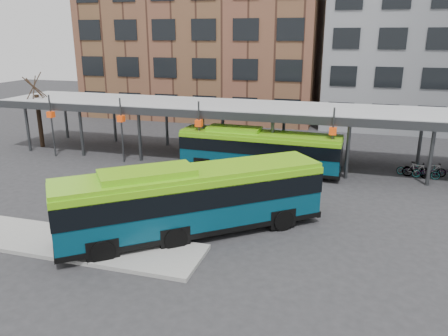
% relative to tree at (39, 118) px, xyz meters
% --- Properties ---
extents(ground, '(120.00, 120.00, 0.00)m').
position_rel_tree_xyz_m(ground, '(18.00, -12.00, -2.43)').
color(ground, '#28282B').
rests_on(ground, ground).
extents(boarding_island, '(14.00, 3.00, 0.18)m').
position_rel_tree_xyz_m(boarding_island, '(12.50, -15.00, -2.34)').
color(boarding_island, gray).
rests_on(boarding_island, ground).
extents(canopy, '(40.00, 6.53, 4.80)m').
position_rel_tree_xyz_m(canopy, '(17.94, 0.87, 1.47)').
color(canopy, '#999B9E').
rests_on(canopy, ground).
extents(tree, '(1.64, 1.64, 5.60)m').
position_rel_tree_xyz_m(tree, '(0.00, 0.00, 0.00)').
color(tree, black).
rests_on(tree, ground).
extents(building_brick, '(26.00, 14.00, 22.00)m').
position_rel_tree_xyz_m(building_brick, '(8.00, 20.00, 8.57)').
color(building_brick, brown).
rests_on(building_brick, ground).
extents(bus_front, '(11.46, 9.94, 3.46)m').
position_rel_tree_xyz_m(bus_front, '(18.19, -12.33, -0.63)').
color(bus_front, '#06384C').
rests_on(bus_front, ground).
extents(bus_rear, '(11.08, 2.80, 3.03)m').
position_rel_tree_xyz_m(bus_rear, '(19.11, -1.66, -0.85)').
color(bus_rear, '#06384C').
rests_on(bus_rear, ground).
extents(bike_rack, '(5.53, 1.31, 1.06)m').
position_rel_tree_xyz_m(bike_rack, '(31.01, 0.13, -1.96)').
color(bike_rack, slate).
rests_on(bike_rack, ground).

